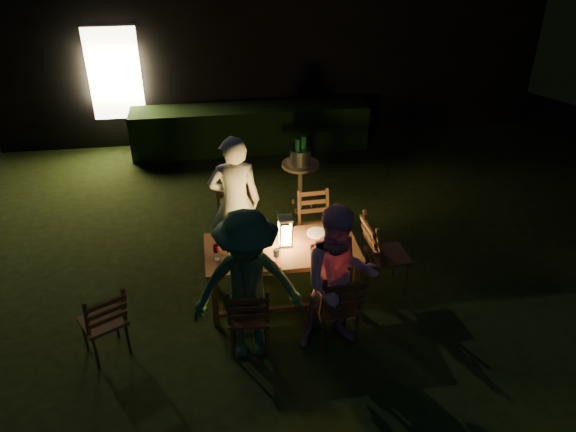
{
  "coord_description": "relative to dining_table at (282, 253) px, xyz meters",
  "views": [
    {
      "loc": [
        -1.17,
        -5.77,
        4.17
      ],
      "look_at": [
        -0.4,
        -0.37,
        0.96
      ],
      "focal_mm": 35.0,
      "sensor_mm": 36.0,
      "label": 1
    }
  ],
  "objects": [
    {
      "name": "plate_far_left",
      "position": [
        -0.55,
        0.21,
        0.08
      ],
      "size": [
        0.25,
        0.25,
        0.01
      ],
      "primitive_type": "cylinder",
      "color": "white",
      "rests_on": "dining_table"
    },
    {
      "name": "plate_far_right",
      "position": [
        0.45,
        0.23,
        0.08
      ],
      "size": [
        0.25,
        0.25,
        0.01
      ],
      "primitive_type": "cylinder",
      "color": "white",
      "rests_on": "dining_table"
    },
    {
      "name": "chair_near_right",
      "position": [
        0.46,
        -0.76,
        -0.34
      ],
      "size": [
        0.49,
        0.52,
        1.0
      ],
      "rotation": [
        0.0,
        0.0,
        0.1
      ],
      "color": "#532F1B",
      "rests_on": "ground"
    },
    {
      "name": "chair_far_right",
      "position": [
        0.54,
        0.78,
        -0.36
      ],
      "size": [
        0.43,
        0.46,
        0.92
      ],
      "rotation": [
        0.0,
        0.0,
        3.19
      ],
      "color": "#532F1B",
      "rests_on": "ground"
    },
    {
      "name": "person_opp_right",
      "position": [
        0.46,
        -0.81,
        0.17
      ],
      "size": [
        0.8,
        0.63,
        1.63
      ],
      "primitive_type": "imported",
      "rotation": [
        0.0,
        0.0,
        0.02
      ],
      "color": "pink",
      "rests_on": "ground"
    },
    {
      "name": "chair_far_left",
      "position": [
        -0.46,
        0.76,
        -0.34
      ],
      "size": [
        0.44,
        0.48,
        0.98
      ],
      "rotation": [
        0.0,
        0.0,
        3.15
      ],
      "color": "#532F1B",
      "rests_on": "ground"
    },
    {
      "name": "wineglass_d",
      "position": [
        0.62,
        0.19,
        0.16
      ],
      "size": [
        0.06,
        0.06,
        0.18
      ],
      "primitive_type": null,
      "color": "#59070F",
      "rests_on": "dining_table"
    },
    {
      "name": "person_house_side",
      "position": [
        -0.46,
        0.81,
        0.23
      ],
      "size": [
        0.64,
        0.42,
        1.73
      ],
      "primitive_type": "imported",
      "rotation": [
        0.0,
        0.0,
        3.16
      ],
      "color": "white",
      "rests_on": "ground"
    },
    {
      "name": "napkin_right",
      "position": [
        0.55,
        -0.29,
        0.08
      ],
      "size": [
        0.18,
        0.14,
        0.01
      ],
      "primitive_type": "cube",
      "color": "red",
      "rests_on": "dining_table"
    },
    {
      "name": "bottle_bucket_b",
      "position": [
        0.6,
        2.12,
        0.25
      ],
      "size": [
        0.07,
        0.07,
        0.32
      ],
      "primitive_type": "cylinder",
      "color": "#0F471E",
      "rests_on": "side_table"
    },
    {
      "name": "bottle_table",
      "position": [
        -0.25,
        -0.0,
        0.21
      ],
      "size": [
        0.07,
        0.07,
        0.28
      ],
      "primitive_type": "cylinder",
      "color": "#0F471E",
      "rests_on": "dining_table"
    },
    {
      "name": "wineglass_c",
      "position": [
        0.3,
        -0.28,
        0.16
      ],
      "size": [
        0.06,
        0.06,
        0.18
      ],
      "primitive_type": null,
      "color": "#59070F",
      "rests_on": "dining_table"
    },
    {
      "name": "bottle_bucket_a",
      "position": [
        0.5,
        2.04,
        0.25
      ],
      "size": [
        0.07,
        0.07,
        0.32
      ],
      "primitive_type": "cylinder",
      "color": "#0F471E",
      "rests_on": "side_table"
    },
    {
      "name": "lantern",
      "position": [
        0.05,
        0.05,
        0.23
      ],
      "size": [
        0.16,
        0.16,
        0.35
      ],
      "color": "white",
      "rests_on": "dining_table"
    },
    {
      "name": "ice_bucket",
      "position": [
        0.55,
        2.08,
        0.2
      ],
      "size": [
        0.3,
        0.3,
        0.22
      ],
      "primitive_type": "cylinder",
      "color": "#A5A8AD",
      "rests_on": "side_table"
    },
    {
      "name": "chair_near_left",
      "position": [
        -0.44,
        -0.78,
        -0.36
      ],
      "size": [
        0.44,
        0.47,
        0.92
      ],
      "rotation": [
        0.0,
        0.0,
        -0.07
      ],
      "color": "#532F1B",
      "rests_on": "ground"
    },
    {
      "name": "dining_table",
      "position": [
        0.0,
        0.0,
        0.0
      ],
      "size": [
        1.71,
        0.87,
        0.71
      ],
      "rotation": [
        0.0,
        0.0,
        0.02
      ],
      "color": "#532F1B",
      "rests_on": "ground"
    },
    {
      "name": "wineglass_b",
      "position": [
        -0.72,
        -0.13,
        0.16
      ],
      "size": [
        0.06,
        0.06,
        0.18
      ],
      "primitive_type": null,
      "color": "#59070F",
      "rests_on": "dining_table"
    },
    {
      "name": "side_table",
      "position": [
        0.55,
        2.08,
        0.01
      ],
      "size": [
        0.54,
        0.54,
        0.73
      ],
      "color": "olive",
      "rests_on": "ground"
    },
    {
      "name": "garden_envelope",
      "position": [
        0.5,
        6.78,
        0.94
      ],
      "size": [
        40.0,
        40.0,
        3.2
      ],
      "color": "black",
      "rests_on": "ground"
    },
    {
      "name": "plate_near_left",
      "position": [
        -0.55,
        -0.23,
        0.08
      ],
      "size": [
        0.25,
        0.25,
        0.01
      ],
      "primitive_type": "cylinder",
      "color": "white",
      "rests_on": "dining_table"
    },
    {
      "name": "plate_near_right",
      "position": [
        0.45,
        -0.21,
        0.08
      ],
      "size": [
        0.25,
        0.25,
        0.01
      ],
      "primitive_type": "cylinder",
      "color": "white",
      "rests_on": "dining_table"
    },
    {
      "name": "wineglass_e",
      "position": [
        -0.1,
        -0.3,
        0.16
      ],
      "size": [
        0.06,
        0.06,
        0.18
      ],
      "primitive_type": null,
      "color": "silver",
      "rests_on": "dining_table"
    },
    {
      "name": "napkin_left",
      "position": [
        -0.15,
        -0.32,
        0.08
      ],
      "size": [
        0.18,
        0.14,
        0.01
      ],
      "primitive_type": "cube",
      "color": "red",
      "rests_on": "dining_table"
    },
    {
      "name": "chair_end",
      "position": [
        1.23,
        0.02,
        -0.33
      ],
      "size": [
        0.52,
        0.49,
        1.02
      ],
      "rotation": [
        0.0,
        0.0,
        -1.49
      ],
      "color": "#532F1B",
      "rests_on": "ground"
    },
    {
      "name": "phone",
      "position": [
        -0.62,
        -0.31,
        0.07
      ],
      "size": [
        0.14,
        0.07,
        0.01
      ],
      "primitive_type": "cube",
      "color": "black",
      "rests_on": "dining_table"
    },
    {
      "name": "wineglass_a",
      "position": [
        -0.3,
        0.28,
        0.16
      ],
      "size": [
        0.06,
        0.06,
        0.18
      ],
      "primitive_type": null,
      "color": "#59070F",
      "rests_on": "dining_table"
    },
    {
      "name": "chair_spare",
      "position": [
        -1.88,
        -0.65,
        -0.36
      ],
      "size": [
        0.57,
        0.58,
        0.91
      ],
      "rotation": [
        0.0,
        0.0,
        0.5
      ],
      "color": "#532F1B",
      "rests_on": "ground"
    },
    {
      "name": "person_opp_left",
      "position": [
        -0.44,
        -0.83,
        0.19
      ],
      "size": [
        1.08,
        0.63,
        1.66
      ],
      "primitive_type": "imported",
      "rotation": [
        0.0,
        0.0,
        0.02
      ],
      "color": "#2E5D37",
      "rests_on": "ground"
    }
  ]
}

